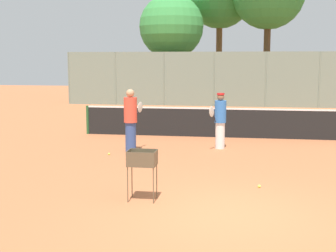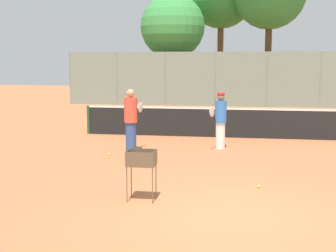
{
  "view_description": "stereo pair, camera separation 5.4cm",
  "coord_description": "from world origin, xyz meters",
  "views": [
    {
      "loc": [
        0.18,
        -8.11,
        2.77
      ],
      "look_at": [
        -1.79,
        4.2,
        1.0
      ],
      "focal_mm": 50.0,
      "sensor_mm": 36.0,
      "label": 1
    },
    {
      "loc": [
        0.23,
        -8.1,
        2.77
      ],
      "look_at": [
        -1.79,
        4.2,
        1.0
      ],
      "focal_mm": 50.0,
      "sensor_mm": 36.0,
      "label": 2
    }
  ],
  "objects": [
    {
      "name": "ball_cart",
      "position": [
        -1.76,
        0.7,
        0.77
      ],
      "size": [
        0.56,
        0.41,
        1.01
      ],
      "color": "brown",
      "rests_on": "ground_plane"
    },
    {
      "name": "player_red_cap",
      "position": [
        -0.49,
        6.43,
        0.91
      ],
      "size": [
        0.52,
        0.85,
        1.75
      ],
      "rotation": [
        0.0,
        0.0,
        4.25
      ],
      "color": "white",
      "rests_on": "ground_plane"
    },
    {
      "name": "tree_4",
      "position": [
        -4.43,
        22.18,
        4.87
      ],
      "size": [
        4.13,
        4.13,
        6.95
      ],
      "color": "brown",
      "rests_on": "ground_plane"
    },
    {
      "name": "player_white_outfit",
      "position": [
        -3.13,
        5.48,
        0.98
      ],
      "size": [
        0.46,
        0.93,
        1.91
      ],
      "rotation": [
        0.0,
        0.0,
        1.24
      ],
      "color": "#334C8C",
      "rests_on": "ground_plane"
    },
    {
      "name": "tennis_net",
      "position": [
        0.0,
        8.6,
        0.56
      ],
      "size": [
        11.2,
        0.1,
        1.07
      ],
      "color": "#26592D",
      "rests_on": "ground_plane"
    },
    {
      "name": "parked_car",
      "position": [
        -4.99,
        23.86,
        0.66
      ],
      "size": [
        4.2,
        1.7,
        1.6
      ],
      "color": "#3F4C8C",
      "rests_on": "ground_plane"
    },
    {
      "name": "tennis_ball_3",
      "position": [
        0.58,
        1.99,
        0.03
      ],
      "size": [
        0.07,
        0.07,
        0.07
      ],
      "primitive_type": "sphere",
      "color": "#D1E54C",
      "rests_on": "ground_plane"
    },
    {
      "name": "ground_plane",
      "position": [
        0.0,
        0.0,
        0.0
      ],
      "size": [
        80.0,
        80.0,
        0.0
      ],
      "primitive_type": "plane",
      "color": "#B7663D"
    },
    {
      "name": "back_fence",
      "position": [
        0.0,
        19.95,
        1.62
      ],
      "size": [
        21.28,
        0.08,
        3.25
      ],
      "color": "gray",
      "rests_on": "ground_plane"
    },
    {
      "name": "tennis_ball_1",
      "position": [
        -3.65,
        4.9,
        0.03
      ],
      "size": [
        0.07,
        0.07,
        0.07
      ],
      "primitive_type": "sphere",
      "color": "#D1E54C",
      "rests_on": "ground_plane"
    }
  ]
}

